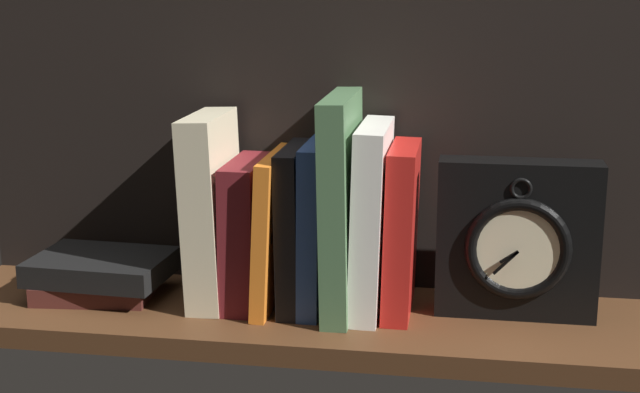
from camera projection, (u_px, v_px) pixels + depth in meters
ground_plane at (293, 319)px, 107.71cm from camera, size 84.41×22.24×2.50cm
back_panel at (308, 126)px, 112.77cm from camera, size 84.41×1.20×40.02cm
book_cream_twain at (212, 209)px, 107.93cm from camera, size 4.74×12.97×22.67cm
book_maroon_dawkins at (247, 232)px, 107.88cm from camera, size 4.04×12.62×17.27cm
book_orange_pandolfini at (273, 230)px, 107.28cm from camera, size 2.66×14.91×18.21cm
book_black_skeptic at (293, 227)px, 106.80cm from camera, size 2.77×12.87×19.06cm
book_blue_modern at (316, 225)px, 106.29cm from camera, size 2.52×12.92×19.71cm
book_green_romantic at (342, 204)px, 105.18cm from camera, size 3.55×16.52×25.16cm
book_white_catcher at (371, 219)px, 105.01cm from camera, size 3.80×14.24×21.95cm
book_red_requiem at (401, 230)px, 104.74cm from camera, size 3.52×12.47×19.58cm
framed_clock at (517, 241)px, 103.15cm from camera, size 18.12×5.70×18.12cm
book_stack_side at (100, 274)px, 111.45cm from camera, size 16.63×12.60×5.03cm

